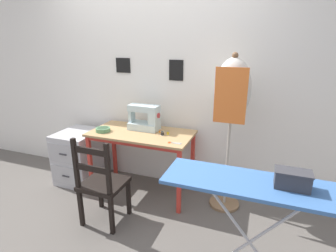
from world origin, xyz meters
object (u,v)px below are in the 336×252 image
at_px(scissors, 173,143).
at_px(thread_spool_mid_table, 162,133).
at_px(dress_form, 232,98).
at_px(ironing_board, 256,190).
at_px(thread_spool_near_machine, 160,131).
at_px(fabric_bowl, 103,129).
at_px(wooden_chair, 102,184).
at_px(sewing_machine, 146,118).
at_px(storage_box, 292,179).
at_px(thread_spool_far_edge, 168,133).
at_px(filing_cabinet, 80,156).

distance_m(scissors, thread_spool_mid_table, 0.25).
xyz_separation_m(thread_spool_mid_table, dress_form, (0.70, 0.06, 0.43)).
bearing_deg(ironing_board, thread_spool_near_machine, 136.16).
height_order(fabric_bowl, wooden_chair, wooden_chair).
xyz_separation_m(fabric_bowl, thread_spool_near_machine, (0.62, 0.18, -0.01)).
height_order(sewing_machine, thread_spool_mid_table, sewing_machine).
xyz_separation_m(dress_form, storage_box, (0.50, -0.99, -0.26)).
bearing_deg(fabric_bowl, scissors, -4.04).
relative_size(thread_spool_far_edge, ironing_board, 0.04).
relative_size(fabric_bowl, thread_spool_near_machine, 4.38).
bearing_deg(dress_form, thread_spool_far_edge, -177.46).
distance_m(fabric_bowl, thread_spool_mid_table, 0.68).
xyz_separation_m(fabric_bowl, thread_spool_far_edge, (0.73, 0.15, -0.00)).
bearing_deg(storage_box, wooden_chair, 169.35).
relative_size(thread_spool_mid_table, dress_form, 0.03).
relative_size(scissors, storage_box, 0.68).
height_order(thread_spool_mid_table, wooden_chair, wooden_chair).
height_order(thread_spool_mid_table, ironing_board, ironing_board).
relative_size(thread_spool_near_machine, filing_cabinet, 0.06).
bearing_deg(storage_box, scissors, 143.61).
bearing_deg(scissors, dress_form, 24.69).
relative_size(scissors, thread_spool_near_machine, 3.81).
height_order(scissors, wooden_chair, wooden_chair).
bearing_deg(scissors, fabric_bowl, 175.96).
distance_m(filing_cabinet, dress_form, 2.03).
height_order(fabric_bowl, scissors, fabric_bowl).
bearing_deg(ironing_board, filing_cabinet, 156.41).
bearing_deg(filing_cabinet, thread_spool_near_machine, 4.38).
height_order(thread_spool_near_machine, filing_cabinet, thread_spool_near_machine).
relative_size(sewing_machine, dress_form, 0.22).
height_order(sewing_machine, thread_spool_far_edge, sewing_machine).
bearing_deg(sewing_machine, storage_box, -35.74).
bearing_deg(sewing_machine, ironing_board, -40.24).
bearing_deg(scissors, ironing_board, -43.05).
height_order(scissors, filing_cabinet, scissors).
bearing_deg(fabric_bowl, wooden_chair, -59.52).
height_order(thread_spool_near_machine, thread_spool_far_edge, thread_spool_far_edge).
relative_size(thread_spool_mid_table, ironing_board, 0.04).
height_order(thread_spool_far_edge, filing_cabinet, thread_spool_far_edge).
bearing_deg(thread_spool_far_edge, storage_box, -39.93).
xyz_separation_m(thread_spool_far_edge, ironing_board, (0.95, -0.98, 0.06)).
height_order(scissors, storage_box, storage_box).
xyz_separation_m(fabric_bowl, scissors, (0.85, -0.06, -0.02)).
relative_size(fabric_bowl, thread_spool_far_edge, 3.76).
xyz_separation_m(scissors, dress_form, (0.52, 0.24, 0.45)).
relative_size(sewing_machine, scissors, 2.57).
distance_m(sewing_machine, filing_cabinet, 1.05).
relative_size(thread_spool_far_edge, dress_form, 0.03).
distance_m(thread_spool_mid_table, ironing_board, 1.38).
relative_size(sewing_machine, filing_cabinet, 0.56).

